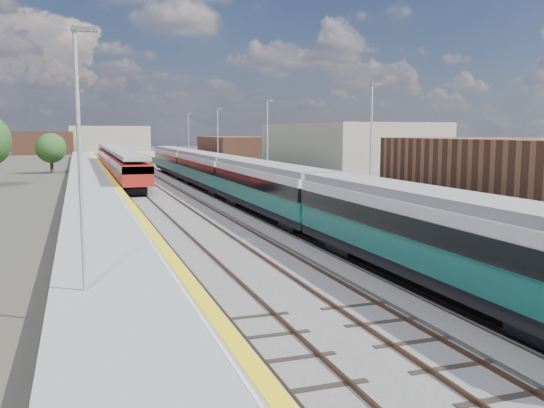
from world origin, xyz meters
TOP-DOWN VIEW (x-y plane):
  - ground at (0.00, 50.00)m, footprint 320.00×320.00m
  - ballast_bed at (-2.25, 52.50)m, footprint 10.50×155.00m
  - tracks at (-1.65, 54.18)m, footprint 8.96×160.00m
  - platform_right at (5.28, 52.49)m, footprint 4.70×155.00m
  - platform_left at (-9.05, 52.49)m, footprint 4.30×155.00m
  - buildings at (-18.12, 138.60)m, footprint 72.00×185.50m
  - green_train at (1.50, 35.83)m, footprint 2.68×74.82m
  - red_train at (-5.50, 66.81)m, footprint 2.67×54.19m
  - tree_c at (-13.54, 73.45)m, footprint 3.99×3.99m
  - tree_d at (19.52, 65.57)m, footprint 5.01×5.01m

SIDE VIEW (x-z plane):
  - ground at x=0.00m, z-range 0.00..0.00m
  - ballast_bed at x=-2.25m, z-range 0.00..0.06m
  - tracks at x=-1.65m, z-range 0.02..0.19m
  - platform_left at x=-9.05m, z-range -3.74..4.78m
  - platform_right at x=5.28m, z-range -3.72..4.80m
  - red_train at x=-5.50m, z-range 0.31..3.68m
  - green_train at x=1.50m, z-range 0.60..3.56m
  - tree_c at x=-13.54m, z-range 0.70..6.11m
  - tree_d at x=19.52m, z-range 0.88..7.67m
  - buildings at x=-18.12m, z-range -9.30..30.70m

